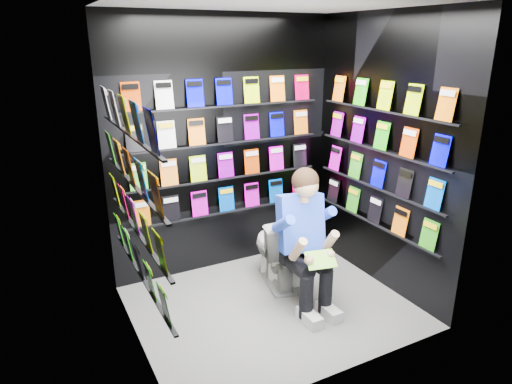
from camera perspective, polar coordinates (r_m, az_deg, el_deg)
floor at (r=4.35m, az=1.88°, el=-14.11°), size 2.40×2.40×0.00m
ceiling at (r=3.67m, az=2.34°, el=22.54°), size 2.40×2.40×0.00m
wall_back at (r=4.67m, az=-4.00°, el=5.60°), size 2.40×0.04×2.60m
wall_front at (r=3.02m, az=11.49°, el=-2.07°), size 2.40×0.04×2.60m
wall_left at (r=3.40m, az=-15.80°, el=-0.06°), size 0.04×2.00×2.60m
wall_right at (r=4.50m, az=15.53°, el=4.46°), size 0.04×2.00×2.60m
comics_back at (r=4.64m, az=-3.85°, el=5.59°), size 2.10×0.06×1.37m
comics_left at (r=3.40m, az=-15.31°, el=0.09°), size 0.06×1.70×1.37m
comics_right at (r=4.48m, az=15.26°, el=4.49°), size 0.06×1.70×1.37m
toilet at (r=4.57m, az=2.64°, el=-7.11°), size 0.57×0.82×0.73m
longbox at (r=4.70m, az=3.08°, el=-9.18°), size 0.23×0.42×0.31m
longbox_lid at (r=4.63m, az=3.12°, el=-7.29°), size 0.25×0.44×0.03m
reader at (r=4.11m, az=5.39°, el=-3.98°), size 0.69×0.87×1.43m
held_comic at (r=3.93m, az=8.09°, el=-8.35°), size 0.28×0.20×0.11m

